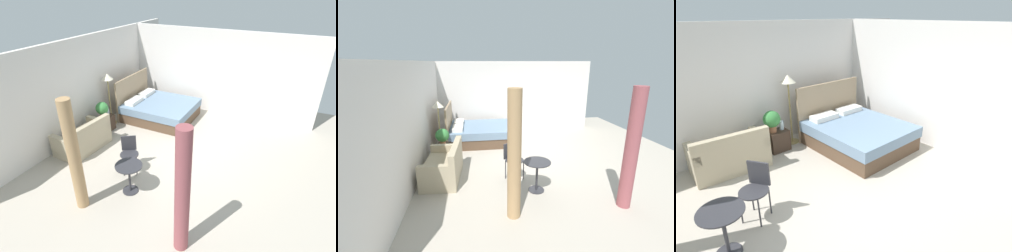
# 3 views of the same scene
# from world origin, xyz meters

# --- Properties ---
(ground_plane) EXTENTS (8.82, 9.19, 0.02)m
(ground_plane) POSITION_xyz_m (0.00, 0.00, -0.01)
(ground_plane) COLOR #B2A899
(wall_back) EXTENTS (8.82, 0.12, 2.76)m
(wall_back) POSITION_xyz_m (0.00, 3.10, 1.38)
(wall_back) COLOR silver
(wall_back) RESTS_ON ground
(wall_right) EXTENTS (0.12, 6.19, 2.76)m
(wall_right) POSITION_xyz_m (2.91, 0.00, 1.38)
(wall_right) COLOR silver
(wall_right) RESTS_ON ground
(bed) EXTENTS (1.87, 2.18, 1.34)m
(bed) POSITION_xyz_m (1.57, 1.54, 0.32)
(bed) COLOR brown
(bed) RESTS_ON ground
(couch) EXTENTS (1.45, 0.89, 0.85)m
(couch) POSITION_xyz_m (-1.03, 2.44, 0.30)
(couch) COLOR tan
(couch) RESTS_ON ground
(nightstand) EXTENTS (0.45, 0.36, 0.47)m
(nightstand) POSITION_xyz_m (0.10, 2.57, 0.24)
(nightstand) COLOR #38281E
(nightstand) RESTS_ON ground
(potted_plant) EXTENTS (0.37, 0.37, 0.49)m
(potted_plant) POSITION_xyz_m (-0.00, 2.58, 0.76)
(potted_plant) COLOR #935B3D
(potted_plant) RESTS_ON nightstand
(vase) EXTENTS (0.10, 0.10, 0.21)m
(vase) POSITION_xyz_m (0.22, 2.57, 0.58)
(vase) COLOR silver
(vase) RESTS_ON nightstand
(floor_lamp) EXTENTS (0.34, 0.34, 1.64)m
(floor_lamp) POSITION_xyz_m (0.56, 2.72, 1.36)
(floor_lamp) COLOR #99844C
(floor_lamp) RESTS_ON ground
(balcony_table) EXTENTS (0.58, 0.58, 0.69)m
(balcony_table) POSITION_xyz_m (-1.88, 0.39, 0.47)
(balcony_table) COLOR #2D2D33
(balcony_table) RESTS_ON ground
(cafe_chair_near_window) EXTENTS (0.60, 0.60, 0.87)m
(cafe_chair_near_window) POSITION_xyz_m (-1.23, 0.82, 0.54)
(cafe_chair_near_window) COLOR #2D2D33
(cafe_chair_near_window) RESTS_ON ground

